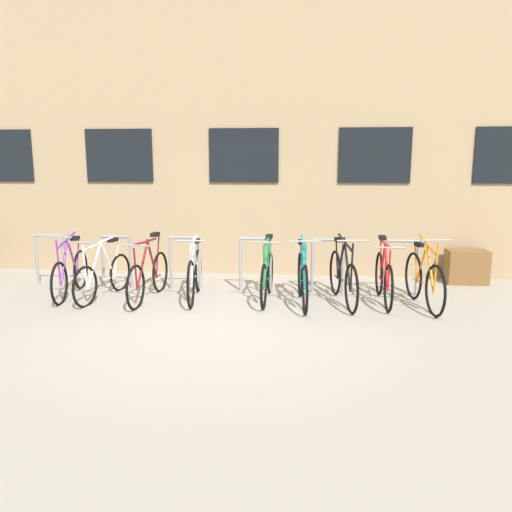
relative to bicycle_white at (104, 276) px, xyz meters
The scene contains 13 objects.
ground_plane 2.42m from the bicycle_white, 31.56° to the right, with size 42.00×42.00×0.00m, color #9E998E.
storefront_building 6.30m from the bicycle_white, 69.16° to the left, with size 28.00×6.84×6.00m.
bike_rack 1.90m from the bicycle_white, 20.06° to the left, with size 6.55×0.05×0.92m.
bicycle_white is the anchor object (origin of this frame).
bicycle_red 4.43m from the bicycle_white, ahead, with size 0.44×1.70×1.02m.
bicycle_green 2.62m from the bicycle_white, ahead, with size 0.44×1.68×1.02m.
bicycle_silver 1.47m from the bicycle_white, ahead, with size 0.44×1.74×1.04m.
bicycle_purple 0.59m from the bicycle_white, behind, with size 0.44×1.69×1.06m.
bicycle_teal 3.18m from the bicycle_white, ahead, with size 0.44×1.74×1.08m.
bicycle_maroon 0.75m from the bicycle_white, ahead, with size 0.44×1.76×1.04m.
bicycle_orange 5.00m from the bicycle_white, ahead, with size 0.44×1.70×1.11m.
bicycle_black 3.80m from the bicycle_white, ahead, with size 0.47×1.80×1.08m.
planter_box 6.30m from the bicycle_white, 14.70° to the left, with size 0.70×0.44×0.60m, color brown.
Camera 1 is at (1.18, -6.39, 2.18)m, focal length 35.63 mm.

